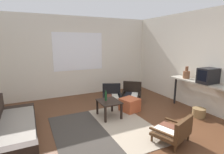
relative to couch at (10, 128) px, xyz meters
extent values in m
plane|color=#56331E|center=(2.02, -0.77, -0.20)|extent=(7.80, 7.80, 0.00)
cube|color=silver|center=(2.02, 2.29, 1.15)|extent=(5.60, 0.12, 2.70)
cube|color=white|center=(2.02, 2.22, 1.32)|extent=(1.71, 0.01, 1.27)
cube|color=silver|center=(4.68, -0.47, 1.15)|extent=(0.12, 6.60, 2.70)
cube|color=#38332D|center=(1.27, -0.48, -0.20)|extent=(1.05, 2.20, 0.01)
cube|color=gray|center=(2.32, -0.48, -0.20)|extent=(1.05, 2.20, 0.01)
cube|color=black|center=(0.07, 0.00, -0.10)|extent=(0.80, 2.08, 0.21)
cube|color=gray|center=(0.10, 0.00, 0.06)|extent=(0.70, 1.90, 0.10)
cube|color=black|center=(0.07, 0.95, -0.04)|extent=(0.79, 0.18, 0.32)
cube|color=black|center=(2.15, 0.05, 0.21)|extent=(0.50, 0.60, 0.02)
cube|color=black|center=(1.94, 0.31, 0.00)|extent=(0.04, 0.04, 0.40)
cube|color=black|center=(2.37, 0.31, 0.00)|extent=(0.04, 0.04, 0.40)
cube|color=black|center=(1.94, -0.21, 0.00)|extent=(0.04, 0.04, 0.40)
cube|color=black|center=(2.37, -0.21, 0.00)|extent=(0.04, 0.04, 0.40)
cylinder|color=black|center=(2.81, 0.63, -0.14)|extent=(0.04, 0.04, 0.12)
cylinder|color=black|center=(2.35, 0.82, -0.14)|extent=(0.04, 0.04, 0.12)
cylinder|color=black|center=(2.98, 1.05, -0.14)|extent=(0.04, 0.04, 0.12)
cylinder|color=black|center=(2.52, 1.24, -0.14)|extent=(0.04, 0.04, 0.12)
cube|color=black|center=(2.66, 0.94, -0.06)|extent=(0.73, 0.71, 0.05)
cube|color=beige|center=(2.75, 0.88, 0.00)|extent=(0.35, 0.51, 0.06)
cube|color=brown|center=(2.56, 0.95, 0.00)|extent=(0.35, 0.51, 0.06)
cube|color=black|center=(2.75, 1.15, 0.16)|extent=(0.55, 0.28, 0.39)
cube|color=black|center=(2.91, 0.84, 0.06)|extent=(0.24, 0.51, 0.04)
cube|color=black|center=(2.42, 1.03, 0.06)|extent=(0.24, 0.51, 0.04)
cylinder|color=#472D19|center=(2.42, -1.32, -0.13)|extent=(0.04, 0.04, 0.14)
cylinder|color=#472D19|center=(2.93, -1.15, -0.13)|extent=(0.04, 0.04, 0.14)
cylinder|color=#472D19|center=(2.57, -1.76, -0.13)|extent=(0.04, 0.04, 0.14)
cylinder|color=#472D19|center=(3.08, -1.59, -0.13)|extent=(0.04, 0.04, 0.14)
cube|color=#472D19|center=(2.75, -1.45, -0.04)|extent=(0.77, 0.72, 0.05)
cube|color=silver|center=(2.64, -1.47, 0.02)|extent=(0.35, 0.53, 0.06)
cube|color=brown|center=(2.85, -1.40, 0.02)|extent=(0.35, 0.53, 0.06)
cube|color=#472D19|center=(2.83, -1.68, 0.15)|extent=(0.61, 0.27, 0.33)
cube|color=#472D19|center=(2.47, -1.55, 0.08)|extent=(0.22, 0.53, 0.04)
cube|color=#472D19|center=(3.03, -1.36, 0.08)|extent=(0.22, 0.53, 0.04)
cylinder|color=black|center=(3.32, 0.44, -0.14)|extent=(0.04, 0.04, 0.12)
cylinder|color=black|center=(2.91, 0.75, -0.14)|extent=(0.04, 0.04, 0.12)
cylinder|color=black|center=(3.65, 0.86, -0.14)|extent=(0.04, 0.04, 0.12)
cylinder|color=black|center=(3.25, 1.18, -0.14)|extent=(0.04, 0.04, 0.12)
cube|color=black|center=(3.28, 0.81, -0.06)|extent=(0.85, 0.86, 0.05)
cube|color=silver|center=(3.35, 0.73, 0.00)|extent=(0.50, 0.56, 0.06)
cube|color=black|center=(3.19, 0.86, 0.00)|extent=(0.50, 0.56, 0.06)
cube|color=black|center=(3.46, 1.03, 0.17)|extent=(0.51, 0.42, 0.41)
cube|color=black|center=(3.50, 0.64, 0.06)|extent=(0.42, 0.52, 0.04)
cube|color=black|center=(3.07, 0.98, 0.06)|extent=(0.42, 0.52, 0.04)
cube|color=#BC5633|center=(2.83, 0.15, -0.03)|extent=(0.54, 0.54, 0.35)
cube|color=#B2AD9E|center=(4.38, -0.73, 0.63)|extent=(0.38, 1.71, 0.04)
cylinder|color=black|center=(4.38, 0.06, 0.21)|extent=(0.06, 0.06, 0.82)
cube|color=black|center=(4.38, -0.95, 0.84)|extent=(0.46, 0.33, 0.38)
cube|color=black|center=(4.16, -0.95, 0.86)|extent=(0.01, 0.26, 0.26)
cylinder|color=brown|center=(4.38, -0.29, 0.75)|extent=(0.18, 0.18, 0.20)
cylinder|color=brown|center=(4.38, -0.29, 0.92)|extent=(0.08, 0.08, 0.14)
cylinder|color=#194723|center=(2.11, 0.13, 0.31)|extent=(0.06, 0.06, 0.20)
cylinder|color=#194723|center=(2.11, 0.13, 0.45)|extent=(0.03, 0.03, 0.06)
cylinder|color=olive|center=(4.20, -0.94, -0.09)|extent=(0.32, 0.32, 0.22)
camera|label=1|loc=(0.42, -3.71, 1.68)|focal=28.08mm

